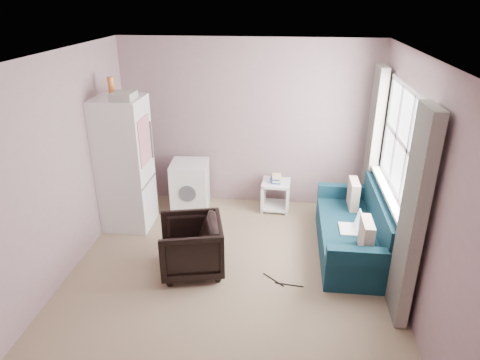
% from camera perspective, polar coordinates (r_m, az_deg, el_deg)
% --- Properties ---
extents(room, '(3.84, 4.24, 2.54)m').
position_cam_1_polar(room, '(4.46, -1.24, -0.05)').
color(room, '#927A5F').
rests_on(room, ground).
extents(armchair, '(0.81, 0.85, 0.73)m').
position_cam_1_polar(armchair, '(5.08, -6.58, -8.43)').
color(armchair, black).
rests_on(armchair, ground).
extents(fridge, '(0.65, 0.63, 2.08)m').
position_cam_1_polar(fridge, '(6.00, -15.09, 2.14)').
color(fridge, silver).
rests_on(fridge, ground).
extents(washing_machine, '(0.57, 0.58, 0.76)m').
position_cam_1_polar(washing_machine, '(6.47, -6.68, -0.69)').
color(washing_machine, silver).
rests_on(washing_machine, ground).
extents(side_table, '(0.43, 0.43, 0.56)m').
position_cam_1_polar(side_table, '(6.50, 4.78, -1.77)').
color(side_table, white).
rests_on(side_table, ground).
extents(sofa, '(0.81, 1.78, 0.80)m').
position_cam_1_polar(sofa, '(5.60, 15.38, -6.78)').
color(sofa, '#0F3546').
rests_on(sofa, ground).
extents(window_dressing, '(0.17, 2.62, 2.18)m').
position_cam_1_polar(window_dressing, '(5.27, 19.24, 0.65)').
color(window_dressing, white).
rests_on(window_dressing, ground).
extents(floor_cables, '(0.47, 0.23, 0.01)m').
position_cam_1_polar(floor_cables, '(5.06, 5.53, -13.40)').
color(floor_cables, black).
rests_on(floor_cables, ground).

